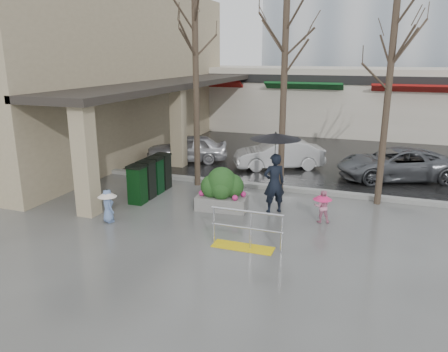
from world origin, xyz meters
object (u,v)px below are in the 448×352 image
Objects in this scene: planter at (222,189)px; news_boxes at (151,177)px; child_pink at (322,204)px; car_b at (279,154)px; child_blue at (108,203)px; car_c at (396,164)px; tree_midwest at (285,41)px; tree_mideast at (392,52)px; handrail at (245,234)px; car_a at (187,148)px; woman at (275,163)px; tree_west at (195,46)px.

news_boxes is (-2.85, 0.53, -0.01)m from planter.
car_b is at bearing -79.98° from child_pink.
child_pink is 0.98× the size of child_blue.
planter is at bearing -64.91° from car_c.
tree_midwest is 6.95× the size of child_blue.
tree_mideast is 5.12m from child_pink.
planter reaches higher than car_c.
handrail is at bearing -46.23° from car_c.
car_c is (4.76, -0.19, 0.00)m from car_b.
handrail is 0.51× the size of car_a.
car_b is at bearing 57.11° from news_boxes.
child_pink is (1.55, -0.37, -1.01)m from woman.
tree_midwest is at bearing 0.00° from tree_west.
news_boxes is 9.58m from car_c.
planter reaches higher than car_b.
planter reaches higher than news_boxes.
tree_west is 1.84× the size of car_a.
car_a is at bearing -53.37° from child_pink.
tree_midwest is at bearing 36.79° from car_a.
tree_mideast is at bearing 24.38° from car_b.
child_pink is at bearing 134.23° from woman.
planter is at bearing -10.61° from news_boxes.
handrail reaches higher than child_blue.
woman is (3.42, -1.96, -3.51)m from tree_west.
planter is 2.90m from news_boxes.
tree_mideast is 6.61× the size of child_pink.
tree_mideast is at bearing 48.18° from car_a.
car_a is at bearing -76.82° from woman.
car_b is at bearing -111.18° from woman.
tree_mideast is 6.69m from planter.
tree_west is 0.97× the size of tree_midwest.
car_a is at bearing 99.74° from news_boxes.
child_blue is (-4.35, 0.38, 0.22)m from handrail.
tree_west is at bearing -39.27° from child_pink.
handrail is at bearing -58.55° from planter.
tree_midwest is 7.62m from car_a.
child_pink is at bearing -5.67° from news_boxes.
child_blue is at bearing -48.18° from car_b.
woman is 2.54× the size of child_blue.
child_pink is 8.87m from car_a.
child_pink is 0.42× the size of news_boxes.
news_boxes is at bearing -54.66° from child_blue.
car_c is (5.29, 5.59, -0.04)m from planter.
child_blue is 0.26× the size of car_b.
handrail is 3.09m from woman.
child_blue is at bearing 175.04° from handrail.
car_a is 9.01m from car_c.
planter is 0.44× the size of car_b.
car_b is (-0.86, 3.51, -4.60)m from tree_midwest.
car_b is (-4.16, 3.51, -4.23)m from tree_mideast.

